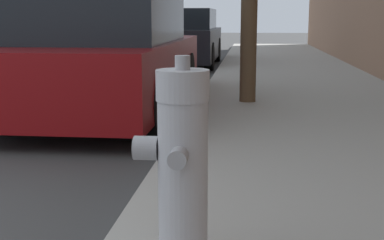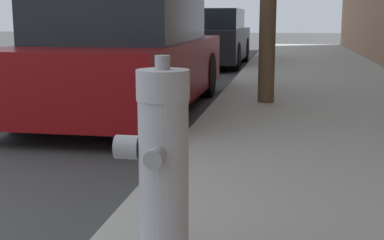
{
  "view_description": "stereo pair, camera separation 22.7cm",
  "coord_description": "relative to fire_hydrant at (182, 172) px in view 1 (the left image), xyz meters",
  "views": [
    {
      "loc": [
        2.7,
        -1.8,
        1.19
      ],
      "look_at": [
        2.34,
        1.55,
        0.54
      ],
      "focal_mm": 50.0,
      "sensor_mm": 36.0,
      "label": 1
    },
    {
      "loc": [
        2.93,
        -1.76,
        1.19
      ],
      "look_at": [
        2.34,
        1.55,
        0.54
      ],
      "focal_mm": 50.0,
      "sensor_mm": 36.0,
      "label": 2
    }
  ],
  "objects": [
    {
      "name": "fire_hydrant",
      "position": [
        0.0,
        0.0,
        0.0
      ],
      "size": [
        0.37,
        0.38,
        0.9
      ],
      "color": "#97979C",
      "rests_on": "sidewalk_slab"
    },
    {
      "name": "parked_car_mid",
      "position": [
        -1.48,
        11.08,
        0.13
      ],
      "size": [
        1.86,
        4.01,
        1.38
      ],
      "color": "black",
      "rests_on": "ground_plane"
    },
    {
      "name": "parked_car_near",
      "position": [
        -1.47,
        4.36,
        0.17
      ],
      "size": [
        1.76,
        4.52,
        1.49
      ],
      "color": "maroon",
      "rests_on": "ground_plane"
    }
  ]
}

